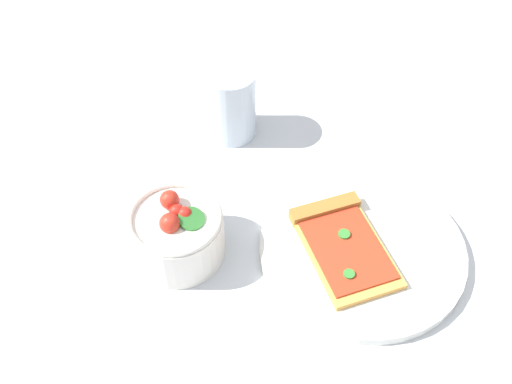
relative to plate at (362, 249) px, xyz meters
The scene contains 5 objects.
ground_plane 0.04m from the plate, 117.63° to the left, with size 2.40×2.40×0.00m, color silver.
plate is the anchor object (origin of this frame).
pizza_slice_main 0.03m from the plate, 148.96° to the left, with size 0.11×0.16×0.02m.
salad_bowl 0.23m from the plate, 153.95° to the left, with size 0.12×0.12×0.09m.
soda_glass 0.28m from the plate, 101.72° to the left, with size 0.07×0.07×0.11m.
Camera 1 is at (-0.29, -0.38, 0.62)m, focal length 42.45 mm.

